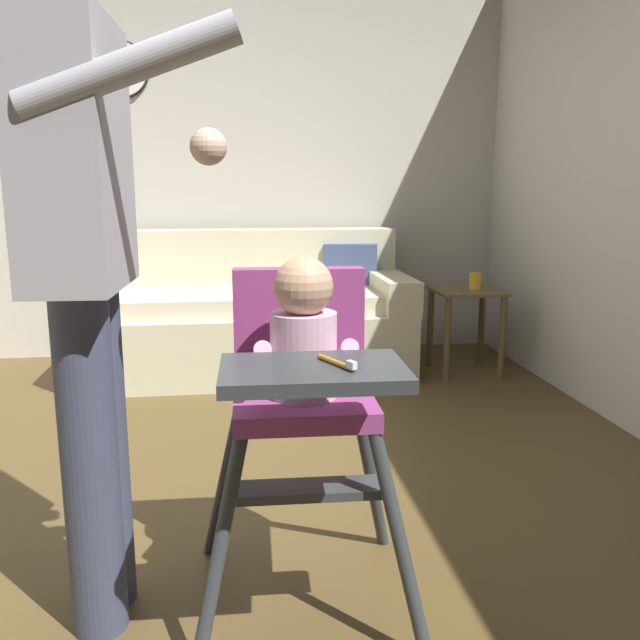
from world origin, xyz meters
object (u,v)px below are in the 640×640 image
couch (248,318)px  adult_standing (84,257)px  high_chair (303,370)px  side_table (466,312)px  wall_clock (121,69)px  sippy_cup (475,281)px

couch → adult_standing: size_ratio=1.15×
high_chair → couch: bearing=-176.3°
adult_standing → side_table: (1.76, 2.15, -0.59)m
high_chair → adult_standing: size_ratio=0.57×
adult_standing → wall_clock: 3.01m
sippy_cup → couch: bearing=170.3°
side_table → wall_clock: size_ratio=1.47×
high_chair → side_table: (1.23, 2.18, -0.29)m
high_chair → adult_standing: 0.61m
adult_standing → wall_clock: wall_clock is taller
high_chair → sippy_cup: high_chair is taller
sippy_cup → high_chair: bearing=-120.4°
adult_standing → high_chair: bearing=-0.5°
high_chair → adult_standing: bearing=-91.0°
side_table → sippy_cup: 0.20m
side_table → wall_clock: wall_clock is taller
couch → high_chair: (0.09, -2.41, 0.34)m
high_chair → sippy_cup: size_ratio=9.71×
wall_clock → couch: bearing=-32.2°
wall_clock → high_chair: bearing=-73.7°
side_table → sippy_cup: (0.05, 0.00, 0.19)m
high_chair → wall_clock: wall_clock is taller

